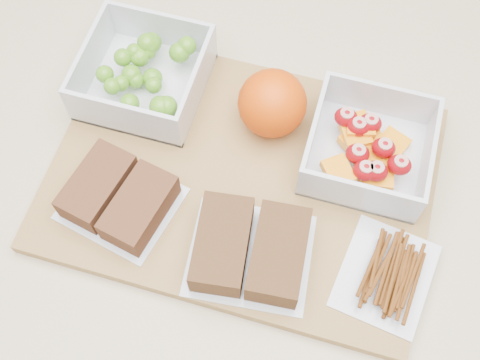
% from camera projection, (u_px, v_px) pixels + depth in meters
% --- Properties ---
extents(ground, '(4.00, 4.00, 0.00)m').
position_uv_depth(ground, '(245.00, 353.00, 1.48)').
color(ground, gray).
rests_on(ground, ground).
extents(counter, '(1.20, 0.90, 0.90)m').
position_uv_depth(counter, '(247.00, 306.00, 1.07)').
color(counter, beige).
rests_on(counter, ground).
extents(cutting_board, '(0.42, 0.30, 0.02)m').
position_uv_depth(cutting_board, '(241.00, 178.00, 0.68)').
color(cutting_board, '#A37B43').
rests_on(cutting_board, counter).
extents(grape_container, '(0.14, 0.14, 0.06)m').
position_uv_depth(grape_container, '(146.00, 73.00, 0.70)').
color(grape_container, silver).
rests_on(grape_container, cutting_board).
extents(fruit_container, '(0.13, 0.13, 0.06)m').
position_uv_depth(fruit_container, '(368.00, 149.00, 0.66)').
color(fruit_container, silver).
rests_on(fruit_container, cutting_board).
extents(orange, '(0.08, 0.08, 0.08)m').
position_uv_depth(orange, '(272.00, 103.00, 0.66)').
color(orange, '#ED4B05').
rests_on(orange, cutting_board).
extents(sandwich_bag_left, '(0.13, 0.12, 0.04)m').
position_uv_depth(sandwich_bag_left, '(119.00, 197.00, 0.64)').
color(sandwich_bag_left, silver).
rests_on(sandwich_bag_left, cutting_board).
extents(sandwich_bag_center, '(0.14, 0.12, 0.04)m').
position_uv_depth(sandwich_bag_center, '(250.00, 250.00, 0.61)').
color(sandwich_bag_center, silver).
rests_on(sandwich_bag_center, cutting_board).
extents(pretzel_bag, '(0.10, 0.12, 0.02)m').
position_uv_depth(pretzel_bag, '(388.00, 272.00, 0.61)').
color(pretzel_bag, silver).
rests_on(pretzel_bag, cutting_board).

